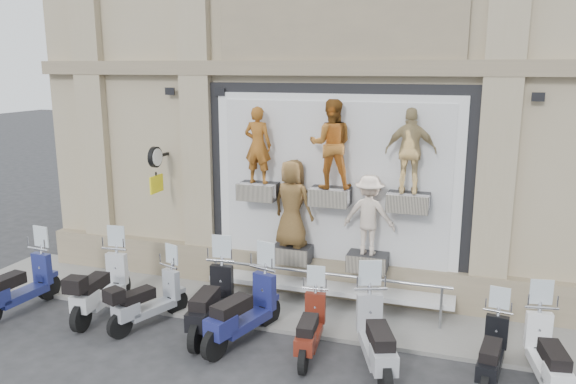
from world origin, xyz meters
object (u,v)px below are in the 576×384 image
at_px(scooter_d, 211,290).
at_px(scooter_g, 377,324).
at_px(scooter_a, 17,274).
at_px(scooter_e, 243,298).
at_px(scooter_h, 493,341).
at_px(scooter_i, 549,343).
at_px(scooter_b, 101,275).
at_px(scooter_f, 310,316).
at_px(scooter_c, 148,289).
at_px(guard_rail, 321,294).
at_px(clock_sign_bracket, 156,164).

relative_size(scooter_d, scooter_g, 1.01).
relative_size(scooter_a, scooter_e, 0.96).
relative_size(scooter_h, scooter_i, 0.89).
bearing_deg(scooter_h, scooter_b, -172.90).
xyz_separation_m(scooter_b, scooter_d, (2.42, -0.02, 0.01)).
height_order(scooter_a, scooter_h, scooter_a).
bearing_deg(scooter_f, scooter_c, 171.89).
bearing_deg(scooter_i, scooter_h, 173.14).
xyz_separation_m(scooter_b, scooter_c, (1.16, -0.13, -0.09)).
relative_size(scooter_f, scooter_g, 0.84).
xyz_separation_m(guard_rail, scooter_b, (-4.18, -1.33, 0.37)).
height_order(scooter_f, scooter_h, scooter_f).
relative_size(scooter_b, scooter_e, 0.97).
distance_m(guard_rail, scooter_f, 1.60).
bearing_deg(scooter_d, scooter_e, -19.16).
relative_size(scooter_a, scooter_b, 0.98).
bearing_deg(scooter_a, guard_rail, 22.26).
bearing_deg(scooter_a, scooter_b, 20.42).
bearing_deg(scooter_c, guard_rail, 46.60).
distance_m(clock_sign_bracket, scooter_f, 5.05).
bearing_deg(scooter_b, scooter_a, -170.08).
relative_size(guard_rail, scooter_a, 2.50).
bearing_deg(scooter_c, scooter_g, 16.77).
height_order(guard_rail, scooter_i, scooter_i).
bearing_deg(scooter_f, scooter_b, 170.75).
height_order(guard_rail, scooter_g, scooter_g).
bearing_deg(scooter_a, scooter_i, 7.19).
bearing_deg(scooter_h, scooter_e, -171.26).
bearing_deg(scooter_c, scooter_d, 25.79).
xyz_separation_m(clock_sign_bracket, scooter_f, (4.12, -2.03, -2.09)).
bearing_deg(scooter_d, clock_sign_bracket, 133.79).
distance_m(guard_rail, scooter_h, 3.50).
height_order(guard_rail, scooter_c, scooter_c).
height_order(scooter_d, scooter_e, scooter_e).
distance_m(scooter_b, scooter_h, 7.34).
height_order(scooter_b, scooter_d, scooter_d).
height_order(guard_rail, scooter_e, scooter_e).
bearing_deg(scooter_i, scooter_c, 170.89).
bearing_deg(scooter_b, scooter_d, -5.60).
bearing_deg(scooter_g, scooter_d, 151.61).
distance_m(scooter_d, scooter_e, 0.74).
bearing_deg(scooter_b, scooter_e, -8.58).
height_order(clock_sign_bracket, scooter_g, clock_sign_bracket).
bearing_deg(guard_rail, scooter_a, -163.07).
height_order(scooter_c, scooter_f, scooter_c).
bearing_deg(clock_sign_bracket, scooter_a, -130.58).
relative_size(guard_rail, scooter_g, 2.45).
bearing_deg(clock_sign_bracket, scooter_i, -13.74).
distance_m(clock_sign_bracket, scooter_b, 2.68).
relative_size(guard_rail, scooter_f, 2.90).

